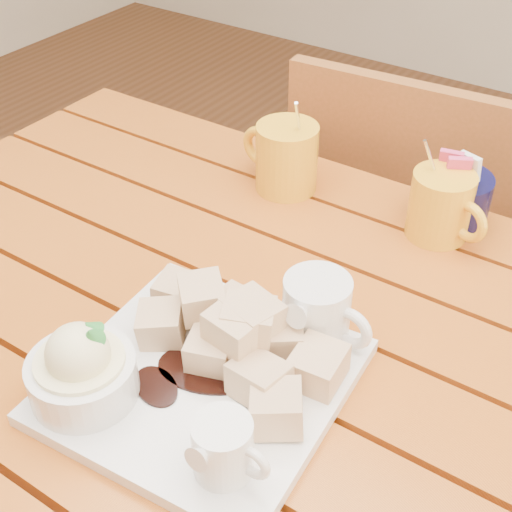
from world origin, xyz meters
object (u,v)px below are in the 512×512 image
Objects in this scene: coffee_mug_left at (285,156)px; coffee_mug_right at (442,205)px; dessert_plate at (183,367)px; chair_far at (406,248)px; table at (247,393)px.

coffee_mug_left reaches higher than coffee_mug_right.
chair_far is (-0.03, 0.70, -0.30)m from dessert_plate.
coffee_mug_right reaches higher than chair_far.
coffee_mug_left is (-0.13, 0.29, 0.16)m from table.
coffee_mug_right is (0.11, 0.41, 0.01)m from dessert_plate.
dessert_plate is 1.98× the size of coffee_mug_left.
dessert_plate is 2.16× the size of coffee_mug_right.
coffee_mug_right is at bearing 111.80° from chair_far.
coffee_mug_right reaches higher than table.
coffee_mug_left is (-0.13, 0.40, 0.02)m from dessert_plate.
table is 0.36m from coffee_mug_right.
dessert_plate is 0.76m from chair_far.
table is 0.18m from dessert_plate.
table is at bearing 89.01° from chair_far.
dessert_plate reaches higher than table.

